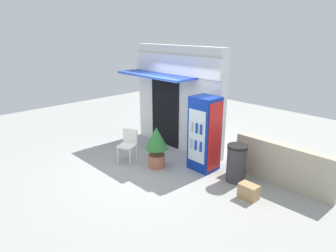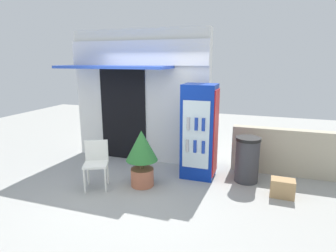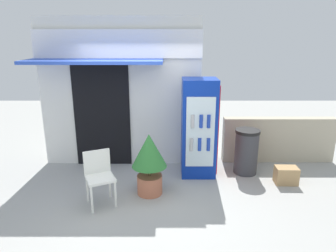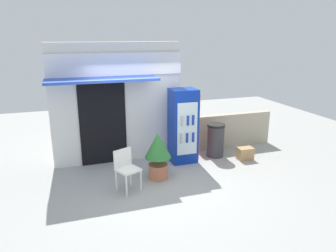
{
  "view_description": "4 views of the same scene",
  "coord_description": "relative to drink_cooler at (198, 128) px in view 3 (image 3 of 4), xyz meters",
  "views": [
    {
      "loc": [
        5.48,
        -4.58,
        3.41
      ],
      "look_at": [
        0.19,
        0.49,
        1.04
      ],
      "focal_mm": 32.06,
      "sensor_mm": 36.0,
      "label": 1
    },
    {
      "loc": [
        2.2,
        -4.41,
        2.33
      ],
      "look_at": [
        0.61,
        0.27,
        1.17
      ],
      "focal_mm": 30.12,
      "sensor_mm": 36.0,
      "label": 2
    },
    {
      "loc": [
        0.46,
        -4.62,
        2.63
      ],
      "look_at": [
        0.48,
        0.47,
        1.12
      ],
      "focal_mm": 32.66,
      "sensor_mm": 36.0,
      "label": 3
    },
    {
      "loc": [
        -1.72,
        -6.22,
        3.15
      ],
      "look_at": [
        0.49,
        0.46,
        1.12
      ],
      "focal_mm": 33.81,
      "sensor_mm": 36.0,
      "label": 4
    }
  ],
  "objects": [
    {
      "name": "stone_boundary_wall",
      "position": [
        1.78,
        0.66,
        -0.46
      ],
      "size": [
        2.37,
        0.23,
        0.96
      ],
      "primitive_type": "cube",
      "color": "#B7AD93",
      "rests_on": "ground"
    },
    {
      "name": "ground",
      "position": [
        -1.05,
        -0.93,
        -0.94
      ],
      "size": [
        16.0,
        16.0,
        0.0
      ],
      "primitive_type": "plane",
      "color": "#A3A39E"
    },
    {
      "name": "cardboard_box",
      "position": [
        1.58,
        -0.42,
        -0.78
      ],
      "size": [
        0.41,
        0.27,
        0.32
      ],
      "primitive_type": "cube",
      "rotation": [
        0.0,
        0.0,
        -0.03
      ],
      "color": "tan",
      "rests_on": "ground"
    },
    {
      "name": "potted_plant_near_shop",
      "position": [
        -0.91,
        -0.79,
        -0.3
      ],
      "size": [
        0.59,
        0.59,
        1.08
      ],
      "color": "#BC6B4C",
      "rests_on": "ground"
    },
    {
      "name": "plastic_chair",
      "position": [
        -1.69,
        -1.1,
        -0.42
      ],
      "size": [
        0.56,
        0.55,
        0.87
      ],
      "color": "white",
      "rests_on": "ground"
    },
    {
      "name": "trash_bin",
      "position": [
        0.94,
        0.05,
        -0.49
      ],
      "size": [
        0.47,
        0.47,
        0.89
      ],
      "color": "#38383D",
      "rests_on": "ground"
    },
    {
      "name": "storefront_building",
      "position": [
        -1.57,
        0.61,
        0.62
      ],
      "size": [
        3.26,
        1.09,
        2.99
      ],
      "color": "silver",
      "rests_on": "ground"
    },
    {
      "name": "drink_cooler",
      "position": [
        0.0,
        0.0,
        0.0
      ],
      "size": [
        0.66,
        0.62,
        1.88
      ],
      "color": "#0C2D9E",
      "rests_on": "ground"
    }
  ]
}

